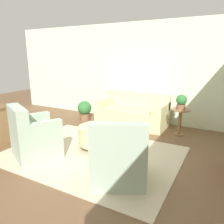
# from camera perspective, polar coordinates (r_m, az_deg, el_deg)

# --- Properties ---
(ground_plane) EXTENTS (16.00, 16.00, 0.00)m
(ground_plane) POSITION_cam_1_polar(r_m,az_deg,el_deg) (4.40, -5.25, -10.86)
(ground_plane) COLOR brown
(wall_back) EXTENTS (9.30, 0.12, 2.80)m
(wall_back) POSITION_cam_1_polar(r_m,az_deg,el_deg) (6.42, 8.22, 10.05)
(wall_back) COLOR beige
(wall_back) RESTS_ON ground_plane
(rug) EXTENTS (3.30, 2.45, 0.01)m
(rug) POSITION_cam_1_polar(r_m,az_deg,el_deg) (4.39, -5.26, -10.80)
(rug) COLOR beige
(rug) RESTS_ON ground_plane
(couch) EXTENTS (1.90, 0.94, 0.85)m
(couch) POSITION_cam_1_polar(r_m,az_deg,el_deg) (6.13, 5.40, -0.35)
(couch) COLOR beige
(couch) RESTS_ON ground_plane
(armchair_left) EXTENTS (1.05, 1.04, 1.00)m
(armchair_left) POSITION_cam_1_polar(r_m,az_deg,el_deg) (4.37, -19.93, -6.29)
(armchair_left) COLOR #9EB29E
(armchair_left) RESTS_ON rug
(armchair_right) EXTENTS (1.05, 1.04, 1.00)m
(armchair_right) POSITION_cam_1_polar(r_m,az_deg,el_deg) (3.33, 1.61, -12.03)
(armchair_right) COLOR #9EB29E
(armchair_right) RESTS_ON rug
(ottoman_table) EXTENTS (0.82, 0.82, 0.48)m
(ottoman_table) POSITION_cam_1_polar(r_m,az_deg,el_deg) (4.51, -3.56, -5.91)
(ottoman_table) COLOR beige
(ottoman_table) RESTS_ON rug
(side_table) EXTENTS (0.45, 0.45, 0.65)m
(side_table) POSITION_cam_1_polar(r_m,az_deg,el_deg) (5.49, 17.36, -1.51)
(side_table) COLOR olive
(side_table) RESTS_ON ground_plane
(potted_plant_on_side_table) EXTENTS (0.25, 0.25, 0.35)m
(potted_plant_on_side_table) POSITION_cam_1_polar(r_m,az_deg,el_deg) (5.39, 17.68, 2.61)
(potted_plant_on_side_table) COLOR brown
(potted_plant_on_side_table) RESTS_ON side_table
(potted_plant_floor) EXTENTS (0.41, 0.41, 0.58)m
(potted_plant_floor) POSITION_cam_1_polar(r_m,az_deg,el_deg) (6.56, -7.18, 0.56)
(potted_plant_floor) COLOR brown
(potted_plant_floor) RESTS_ON ground_plane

